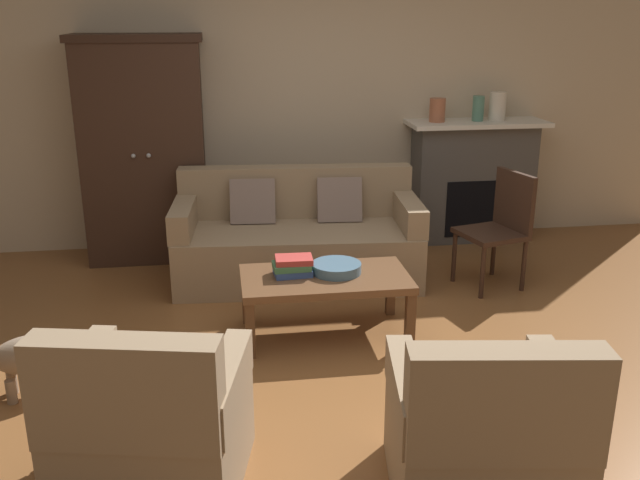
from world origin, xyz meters
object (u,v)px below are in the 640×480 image
coffee_table (325,283)px  mantel_vase_terracotta (437,110)px  mantel_vase_cream (497,106)px  fireplace (472,180)px  armoire (144,150)px  fruit_bowl (336,268)px  armchair_near_left (152,429)px  side_chair_wooden (501,222)px  dog (24,356)px  couch (297,240)px  mantel_vase_jade (478,108)px  armchair_near_right (484,441)px  book_stack (293,266)px

coffee_table → mantel_vase_terracotta: mantel_vase_terracotta is taller
mantel_vase_cream → coffee_table: bearing=-135.2°
fireplace → armoire: size_ratio=0.67×
fruit_bowl → mantel_vase_cream: mantel_vase_cream is taller
armoire → armchair_near_left: size_ratio=2.07×
fireplace → armoire: armoire is taller
side_chair_wooden → dog: side_chair_wooden is taller
couch → mantel_vase_jade: 2.11m
armchair_near_right → mantel_vase_jade: bearing=70.8°
coffee_table → side_chair_wooden: bearing=25.0°
mantel_vase_cream → side_chair_wooden: (-0.37, -1.15, -0.74)m
book_stack → fruit_bowl: bearing=0.1°
armoire → coffee_table: size_ratio=1.72×
couch → mantel_vase_cream: (1.92, 0.77, 0.93)m
book_stack → dog: 1.68m
dog → mantel_vase_jade: bearing=34.6°
couch → mantel_vase_cream: 2.27m
mantel_vase_terracotta → mantel_vase_cream: mantel_vase_cream is taller
couch → mantel_vase_cream: mantel_vase_cream is taller
couch → dog: (-1.71, -1.60, -0.07)m
fireplace → mantel_vase_cream: size_ratio=4.92×
fireplace → mantel_vase_cream: (0.18, -0.02, 0.68)m
mantel_vase_cream → fireplace: bearing=174.3°
side_chair_wooden → mantel_vase_cream: bearing=72.0°
book_stack → couch: bearing=81.9°
armchair_near_left → fireplace: bearing=51.3°
armchair_near_right → armchair_near_left: bearing=168.4°
fireplace → dog: 4.21m
book_stack → dog: bearing=-159.7°
fireplace → couch: size_ratio=0.64×
armoire → armchair_near_left: (0.28, -3.25, -0.63)m
armoire → mantel_vase_jade: size_ratio=8.48×
book_stack → mantel_vase_jade: (1.88, 1.80, 0.75)m
mantel_vase_cream → dog: size_ratio=0.45×
mantel_vase_cream → couch: bearing=-158.0°
armchair_near_right → side_chair_wooden: side_chair_wooden is taller
armoire → book_stack: size_ratio=7.19×
armchair_near_right → coffee_table: bearing=103.3°
fireplace → dog: size_ratio=2.23×
couch → side_chair_wooden: 1.60m
fireplace → armchair_near_left: 4.28m
coffee_table → book_stack: 0.24m
fruit_bowl → dog: bearing=-162.7°
fruit_bowl → mantel_vase_cream: bearing=45.4°
fruit_bowl → fireplace: bearing=48.7°
book_stack → mantel_vase_jade: size_ratio=1.18×
book_stack → mantel_vase_terracotta: mantel_vase_terracotta is taller
book_stack → mantel_vase_jade: 2.71m
fireplace → couch: 1.92m
mantel_vase_terracotta → mantel_vase_jade: mantel_vase_jade is taller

